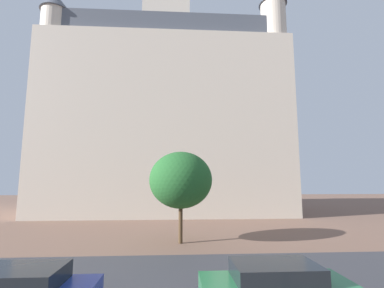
% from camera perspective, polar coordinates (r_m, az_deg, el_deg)
% --- Properties ---
extents(ground_plane, '(120.00, 120.00, 0.00)m').
position_cam_1_polar(ground_plane, '(12.47, 2.49, -25.27)').
color(ground_plane, brown).
extents(landmark_building, '(27.62, 15.56, 41.35)m').
position_cam_1_polar(landmark_building, '(35.05, -5.25, 6.16)').
color(landmark_building, beige).
rests_on(landmark_building, ground_plane).
extents(tree_curb_far, '(3.88, 3.88, 5.54)m').
position_cam_1_polar(tree_curb_far, '(16.78, -2.40, -7.65)').
color(tree_curb_far, '#4C3823').
rests_on(tree_curb_far, ground_plane).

